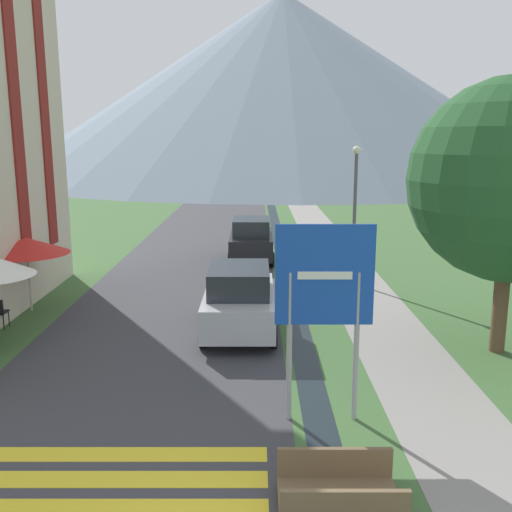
# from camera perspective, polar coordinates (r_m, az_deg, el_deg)

# --- Properties ---
(ground_plane) EXTENTS (160.00, 160.00, 0.00)m
(ground_plane) POSITION_cam_1_polar(r_m,az_deg,el_deg) (25.48, -0.10, 0.18)
(ground_plane) COLOR #3D6033
(road) EXTENTS (6.40, 60.00, 0.01)m
(road) POSITION_cam_1_polar(r_m,az_deg,el_deg) (35.42, -4.13, 3.44)
(road) COLOR #38383D
(road) RESTS_ON ground_plane
(footpath) EXTENTS (2.20, 60.00, 0.01)m
(footpath) POSITION_cam_1_polar(r_m,az_deg,el_deg) (35.51, 5.75, 3.43)
(footpath) COLOR gray
(footpath) RESTS_ON ground_plane
(drainage_channel) EXTENTS (0.60, 60.00, 0.00)m
(drainage_channel) POSITION_cam_1_polar(r_m,az_deg,el_deg) (35.35, 1.87, 3.45)
(drainage_channel) COLOR black
(drainage_channel) RESTS_ON ground_plane
(crosswalk_marking) EXTENTS (5.44, 1.84, 0.01)m
(crosswalk_marking) POSITION_cam_1_polar(r_m,az_deg,el_deg) (9.68, -16.30, -20.65)
(crosswalk_marking) COLOR yellow
(crosswalk_marking) RESTS_ON ground_plane
(mountain_distant) EXTENTS (73.72, 73.72, 24.04)m
(mountain_distant) POSITION_cam_1_polar(r_m,az_deg,el_deg) (80.84, 2.59, 16.66)
(mountain_distant) COLOR gray
(mountain_distant) RESTS_ON ground_plane
(road_sign) EXTENTS (1.75, 0.11, 3.65)m
(road_sign) POSITION_cam_1_polar(r_m,az_deg,el_deg) (10.18, 6.82, -3.80)
(road_sign) COLOR #9E9EA3
(road_sign) RESTS_ON ground_plane
(footbridge) EXTENTS (1.70, 1.10, 0.65)m
(footbridge) POSITION_cam_1_polar(r_m,az_deg,el_deg) (8.69, 8.30, -22.61)
(footbridge) COLOR brown
(footbridge) RESTS_ON ground_plane
(parked_car_near) EXTENTS (1.92, 3.91, 1.82)m
(parked_car_near) POSITION_cam_1_polar(r_m,az_deg,el_deg) (15.18, -1.68, -4.33)
(parked_car_near) COLOR #B2B2B7
(parked_car_near) RESTS_ON ground_plane
(parked_car_far) EXTENTS (1.85, 3.81, 1.82)m
(parked_car_far) POSITION_cam_1_polar(r_m,az_deg,el_deg) (23.94, -0.50, 1.64)
(parked_car_far) COLOR black
(parked_car_far) RESTS_ON ground_plane
(cafe_umbrella_rear_red) EXTENTS (2.48, 2.48, 2.23)m
(cafe_umbrella_rear_red) POSITION_cam_1_polar(r_m,az_deg,el_deg) (18.11, -21.99, 0.96)
(cafe_umbrella_rear_red) COLOR #B7B2A8
(cafe_umbrella_rear_red) RESTS_ON ground_plane
(streetlamp) EXTENTS (0.28, 0.28, 4.83)m
(streetlamp) POSITION_cam_1_polar(r_m,az_deg,el_deg) (20.17, 9.84, 5.25)
(streetlamp) COLOR #515156
(streetlamp) RESTS_ON ground_plane
(tree_by_path) EXTENTS (4.73, 4.73, 6.52)m
(tree_by_path) POSITION_cam_1_polar(r_m,az_deg,el_deg) (14.46, 24.18, 6.90)
(tree_by_path) COLOR brown
(tree_by_path) RESTS_ON ground_plane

